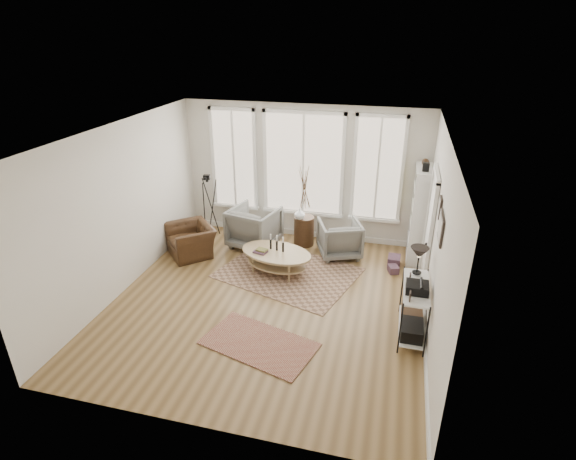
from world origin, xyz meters
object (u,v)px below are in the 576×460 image
(armchair_left, at_px, (254,227))
(side_table, at_px, (304,207))
(low_shelf, at_px, (414,305))
(bookcase, at_px, (419,215))
(accent_chair, at_px, (191,240))
(coffee_table, at_px, (276,256))
(armchair_right, at_px, (339,238))

(armchair_left, distance_m, side_table, 1.14)
(low_shelf, height_order, side_table, side_table)
(bookcase, distance_m, accent_chair, 4.61)
(low_shelf, relative_size, coffee_table, 0.84)
(side_table, bearing_deg, accent_chair, -155.27)
(armchair_right, bearing_deg, bookcase, 167.35)
(bookcase, relative_size, low_shelf, 1.58)
(armchair_right, relative_size, accent_chair, 0.87)
(bookcase, distance_m, armchair_left, 3.37)
(bookcase, bearing_deg, coffee_table, -154.27)
(bookcase, height_order, armchair_left, bookcase)
(bookcase, height_order, low_shelf, bookcase)
(low_shelf, relative_size, accent_chair, 1.37)
(armchair_left, bearing_deg, coffee_table, 139.85)
(accent_chair, bearing_deg, side_table, 71.15)
(low_shelf, distance_m, accent_chair, 4.69)
(coffee_table, distance_m, side_table, 1.43)
(bookcase, bearing_deg, armchair_right, -170.90)
(bookcase, relative_size, side_table, 1.15)
(armchair_left, relative_size, accent_chair, 1.00)
(armchair_right, bearing_deg, accent_chair, -8.64)
(armchair_right, height_order, side_table, side_table)
(low_shelf, distance_m, side_table, 3.45)
(bookcase, relative_size, armchair_right, 2.50)
(coffee_table, xyz_separation_m, side_table, (0.26, 1.30, 0.52))
(side_table, bearing_deg, bookcase, -1.55)
(coffee_table, xyz_separation_m, armchair_right, (1.07, 1.00, 0.03))
(side_table, bearing_deg, armchair_right, -20.65)
(bookcase, distance_m, armchair_right, 1.63)
(low_shelf, xyz_separation_m, side_table, (-2.25, 2.58, 0.35))
(armchair_right, distance_m, side_table, 0.99)
(bookcase, distance_m, side_table, 2.31)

